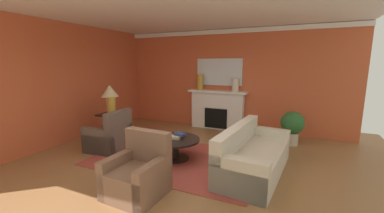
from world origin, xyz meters
name	(u,v)px	position (x,y,z in m)	size (l,w,h in m)	color
ground_plane	(178,166)	(0.00, 0.00, 0.00)	(8.43, 8.43, 0.00)	olive
wall_fireplace	(226,80)	(0.00, 3.12, 1.49)	(7.09, 0.12, 2.98)	#C65633
wall_window	(68,83)	(-3.30, 0.30, 1.49)	(0.12, 6.73, 2.98)	#C65633
ceiling_panel	(184,8)	(0.00, 0.30, 3.01)	(7.09, 6.73, 0.06)	white
crown_moulding	(226,31)	(0.00, 3.04, 2.90)	(7.09, 0.08, 0.12)	white
area_rug	(176,159)	(-0.20, 0.28, 0.01)	(3.43, 2.21, 0.01)	#993D33
fireplace	(217,111)	(-0.18, 2.91, 0.56)	(1.80, 0.35, 1.18)	white
mantel_mirror	(219,72)	(-0.18, 3.03, 1.73)	(1.41, 0.04, 0.80)	silver
sofa	(253,157)	(1.37, 0.35, 0.30)	(1.09, 2.17, 0.85)	beige
armchair_near_window	(110,137)	(-1.86, 0.12, 0.31)	(0.85, 0.85, 0.95)	brown
armchair_facing_fireplace	(138,175)	(-0.09, -1.15, 0.31)	(0.83, 0.83, 0.95)	brown
coffee_table	(176,144)	(-0.20, 0.28, 0.34)	(1.00, 1.00, 0.45)	black
side_table	(112,125)	(-2.36, 0.75, 0.40)	(0.56, 0.56, 0.70)	black
table_lamp	(110,94)	(-2.36, 0.75, 1.22)	(0.44, 0.44, 0.75)	beige
vase_mantel_right	(235,85)	(0.37, 2.86, 1.38)	(0.19, 0.19, 0.38)	beige
vase_mantel_left	(200,82)	(-0.73, 2.86, 1.42)	(0.19, 0.19, 0.48)	#B7892D
vase_on_side_table	(112,106)	(-2.21, 0.63, 0.93)	(0.20, 0.20, 0.46)	#B7892D
book_red_cover	(175,137)	(-0.24, 0.30, 0.48)	(0.25, 0.20, 0.05)	tan
book_art_folio	(180,134)	(-0.15, 0.37, 0.53)	(0.24, 0.15, 0.05)	navy
potted_plant	(292,125)	(1.97, 2.29, 0.49)	(0.56, 0.56, 0.83)	#BCB29E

